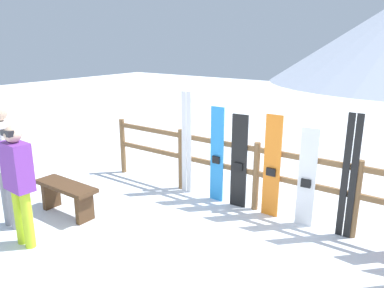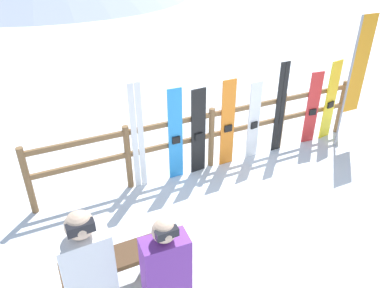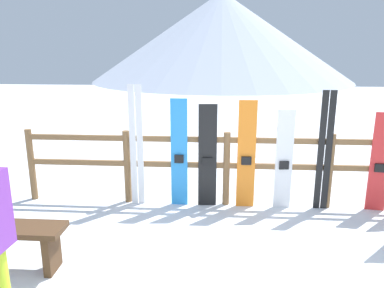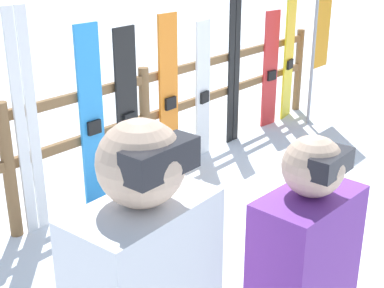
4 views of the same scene
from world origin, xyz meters
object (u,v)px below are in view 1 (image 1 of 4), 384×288
Objects in this scene: ski_pair_white at (186,143)px; ski_pair_black at (349,177)px; snowboard_black_stripe at (239,162)px; snowboard_orange at (272,167)px; bench at (66,193)px; person_purple at (18,178)px; snowboard_blue at (217,155)px; person_white at (4,157)px; snowboard_white at (307,178)px.

ski_pair_white is 1.03× the size of ski_pair_black.
snowboard_orange reaches higher than snowboard_black_stripe.
ski_pair_white is 1.13× the size of snowboard_orange.
bench is at bearing -144.55° from snowboard_orange.
person_purple is at bearing -103.06° from ski_pair_white.
person_purple is at bearing -121.72° from snowboard_black_stripe.
snowboard_blue is at bearing -179.91° from ski_pair_black.
person_white is at bearing -113.62° from bench.
snowboard_black_stripe is at bearing 42.39° from bench.
person_white is 1.04× the size of ski_pair_black.
ski_pair_white is 1.60m from snowboard_orange.
bench is 1.11m from person_purple.
snowboard_white is (3.40, 2.53, -0.33)m from person_white.
snowboard_orange is (2.23, 2.70, -0.15)m from person_purple.
ski_pair_white is 1.05m from snowboard_black_stripe.
ski_pair_white reaches higher than bench.
ski_pair_white is at bearing 180.00° from ski_pair_black.
snowboard_black_stripe is 0.96× the size of snowboard_orange.
ski_pair_white reaches higher than snowboard_white.
snowboard_blue is at bearing 53.26° from person_white.
ski_pair_black is (2.07, 0.00, 0.07)m from snowboard_blue.
person_purple is 2.98m from snowboard_blue.
ski_pair_black reaches higher than snowboard_white.
snowboard_black_stripe reaches higher than snowboard_white.
snowboard_white is (1.10, -0.00, -0.03)m from snowboard_black_stripe.
snowboard_blue is at bearing 180.00° from snowboard_white.
snowboard_orange reaches higher than bench.
person_white is at bearing -116.44° from ski_pair_white.
person_white is 1.13× the size of snowboard_blue.
bench is at bearing 66.38° from person_white.
snowboard_black_stripe is at bearing -0.01° from snowboard_blue.
ski_pair_black reaches higher than person_purple.
person_white is at bearing 164.88° from person_purple.
snowboard_blue is 0.41m from snowboard_black_stripe.
snowboard_orange is (1.60, -0.00, -0.11)m from ski_pair_white.
bench is 0.70× the size of snowboard_orange.
ski_pair_black is at bearing 39.09° from person_purple.
snowboard_white is at bearing -0.00° from snowboard_black_stripe.
person_white is 2.83m from ski_pair_white.
snowboard_black_stripe is 1.04× the size of snowboard_white.
person_white is 4.25m from snowboard_white.
person_white is 3.43m from snowboard_black_stripe.
ski_pair_black is (1.66, 0.00, 0.11)m from snowboard_black_stripe.
snowboard_white is at bearing -0.00° from snowboard_blue.
snowboard_white is at bearing -179.65° from ski_pair_black.
person_purple is (0.63, -0.17, -0.12)m from person_white.
person_purple is 0.90× the size of ski_pair_white.
snowboard_black_stripe is 1.66m from ski_pair_black.
ski_pair_black is at bearing 32.60° from person_white.
person_purple is 2.77m from ski_pair_white.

